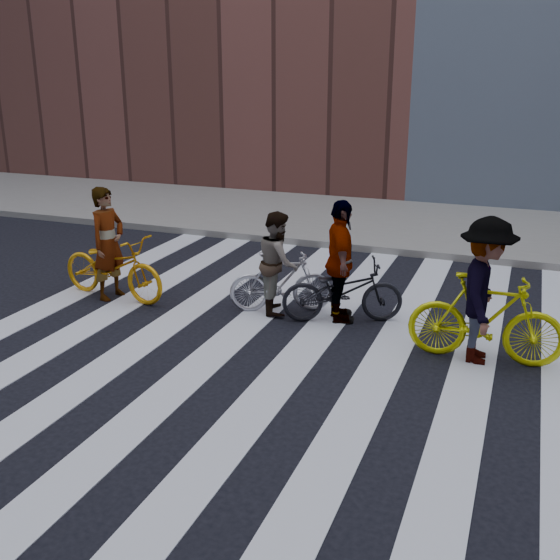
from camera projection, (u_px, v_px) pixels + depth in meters
The scene contains 11 objects.
ground at pixel (269, 342), 9.20m from camera, with size 100.00×100.00×0.00m, color black.
sidewalk_far at pixel (385, 223), 15.83m from camera, with size 100.00×5.00×0.15m, color gray.
zebra_crosswalk at pixel (269, 342), 9.20m from camera, with size 8.25×10.00×0.01m.
bike_yellow_left at pixel (113, 267), 10.79m from camera, with size 0.72×2.06×1.08m, color orange.
bike_silver_mid at pixel (281, 282), 10.21m from camera, with size 0.46×1.61×0.97m, color #B8B9C3.
bike_yellow_right at pixel (486, 319), 8.44m from camera, with size 0.56×1.97×1.18m, color #D5D90C.
bike_dark_rear at pixel (342, 291), 9.81m from camera, with size 0.63×1.82×0.95m, color black.
rider_left at pixel (108, 243), 10.69m from camera, with size 0.68×0.45×1.86m, color slate.
rider_mid at pixel (278, 262), 10.12m from camera, with size 0.78×0.61×1.60m, color slate.
rider_right at pixel (485, 291), 8.34m from camera, with size 1.24×0.71×1.92m, color slate.
rider_rear at pixel (340, 262), 9.69m from camera, with size 1.09×0.45×1.86m, color slate.
Camera 1 is at (3.17, -7.85, 3.70)m, focal length 42.00 mm.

